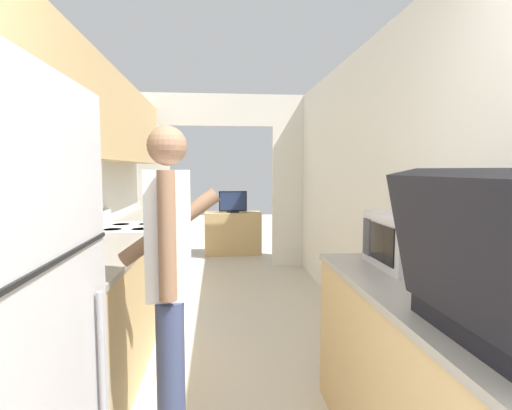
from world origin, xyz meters
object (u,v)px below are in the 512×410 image
object	(u,v)px
range_oven	(132,273)
person	(170,284)
microwave	(411,241)
television	(233,202)
suitcase	(507,287)
tv_cabinet	(233,233)

from	to	relation	value
range_oven	person	size ratio (longest dim) A/B	0.64
microwave	television	world-z (taller)	microwave
microwave	television	size ratio (longest dim) A/B	1.03
suitcase	television	bearing A→B (deg)	96.31
microwave	suitcase	bearing A→B (deg)	-100.47
television	tv_cabinet	bearing A→B (deg)	90.00
person	television	distance (m)	4.76
television	range_oven	bearing A→B (deg)	-110.51
tv_cabinet	television	xyz separation A→B (m)	(-0.00, -0.04, 0.53)
person	suitcase	xyz separation A→B (m)	(1.10, -0.82, 0.20)
range_oven	person	world-z (taller)	person
person	tv_cabinet	bearing A→B (deg)	-9.74
microwave	range_oven	bearing A→B (deg)	136.70
person	tv_cabinet	xyz separation A→B (m)	(0.49, 4.78, -0.52)
tv_cabinet	television	size ratio (longest dim) A/B	2.01
range_oven	person	bearing A→B (deg)	-72.73
suitcase	microwave	xyz separation A→B (m)	(0.17, 0.94, -0.03)
microwave	person	bearing A→B (deg)	-174.71
person	suitcase	distance (m)	1.39
microwave	tv_cabinet	world-z (taller)	microwave
person	tv_cabinet	world-z (taller)	person
range_oven	suitcase	world-z (taller)	suitcase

